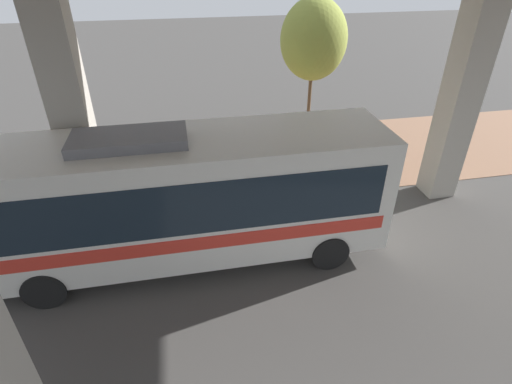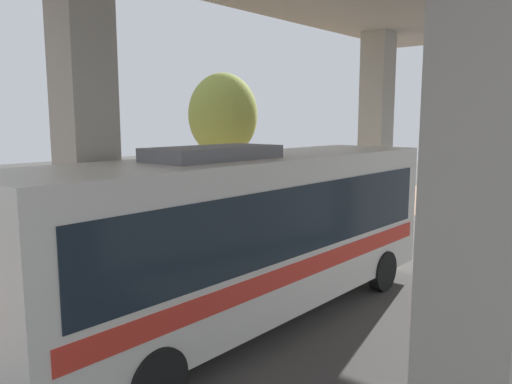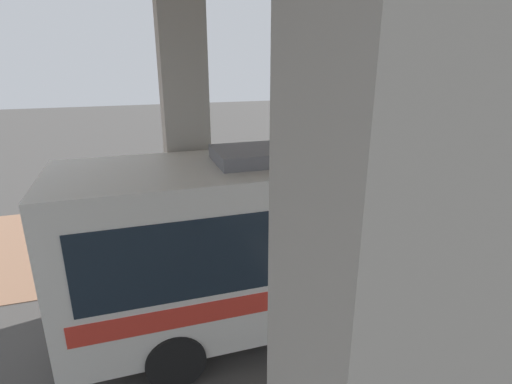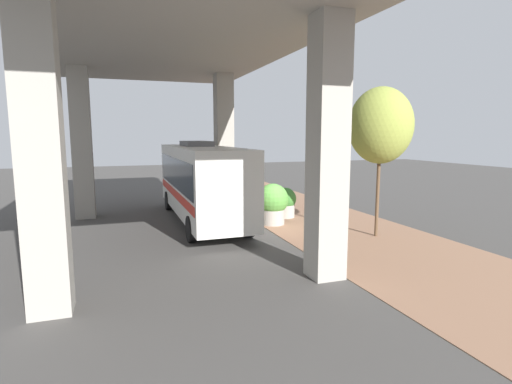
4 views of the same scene
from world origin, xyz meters
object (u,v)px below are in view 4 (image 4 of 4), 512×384
bus (201,178)px  fire_hydrant (260,207)px  street_tree_near (381,126)px  planter_middle (285,202)px  planter_front (273,203)px

bus → fire_hydrant: bus is taller
bus → street_tree_near: size_ratio=1.77×
bus → planter_middle: 4.24m
fire_hydrant → planter_front: planter_front is taller
planter_front → planter_middle: (-1.14, -1.22, -0.22)m
bus → street_tree_near: (-5.97, 5.20, 2.35)m
planter_middle → street_tree_near: 6.15m
planter_front → street_tree_near: size_ratio=0.32×
planter_front → street_tree_near: (-3.11, 3.35, 3.39)m
street_tree_near → bus: bearing=-41.0°
bus → fire_hydrant: size_ratio=10.67×
fire_hydrant → street_tree_near: (-3.06, 5.19, 3.87)m
fire_hydrant → planter_middle: (-1.09, 0.61, 0.26)m
fire_hydrant → planter_front: bearing=88.4°
bus → street_tree_near: 8.26m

